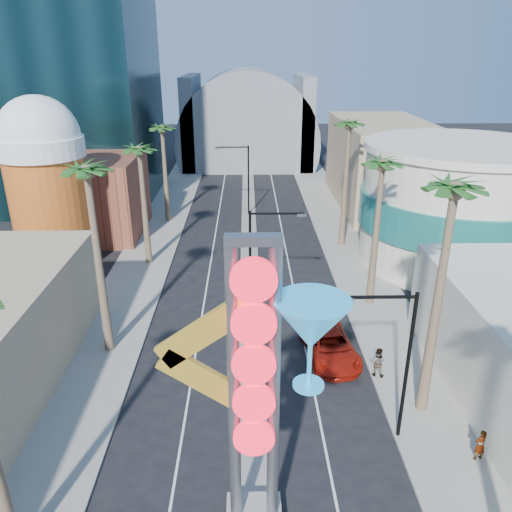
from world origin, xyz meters
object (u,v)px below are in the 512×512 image
at_px(neon_sign, 277,378).
at_px(pedestrian_a, 480,445).
at_px(pedestrian_b, 378,362).
at_px(red_pickup, 330,345).

relative_size(neon_sign, pedestrian_a, 7.67).
bearing_deg(pedestrian_b, neon_sign, 78.23).
xyz_separation_m(neon_sign, pedestrian_b, (6.48, 9.91, -6.25)).
height_order(neon_sign, pedestrian_b, neon_sign).
bearing_deg(pedestrian_b, red_pickup, -20.03).
relative_size(neon_sign, red_pickup, 2.07).
distance_m(red_pickup, pedestrian_b, 3.26).
height_order(neon_sign, pedestrian_a, neon_sign).
distance_m(neon_sign, red_pickup, 14.27).
relative_size(pedestrian_a, pedestrian_b, 0.90).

